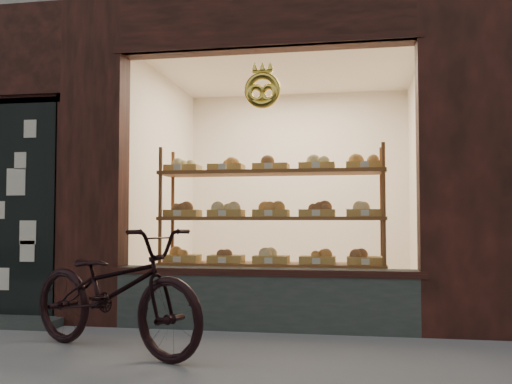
# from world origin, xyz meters

# --- Properties ---
(display_shelf) EXTENTS (2.20, 0.45, 1.70)m
(display_shelf) POSITION_xyz_m (0.45, 2.55, 0.88)
(display_shelf) COLOR brown
(display_shelf) RESTS_ON ground
(bicycle) EXTENTS (1.86, 1.29, 0.92)m
(bicycle) POSITION_xyz_m (-0.53, 1.09, 0.46)
(bicycle) COLOR black
(bicycle) RESTS_ON ground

